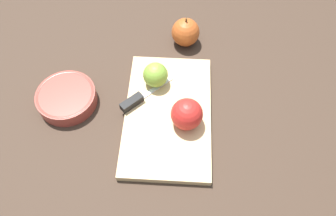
{
  "coord_description": "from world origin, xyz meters",
  "views": [
    {
      "loc": [
        -0.43,
        -0.04,
        0.73
      ],
      "look_at": [
        0.0,
        0.0,
        0.04
      ],
      "focal_mm": 35.0,
      "sensor_mm": 36.0,
      "label": 1
    }
  ],
  "objects_px": {
    "apple_half_right": "(156,75)",
    "knife": "(135,101)",
    "bowl": "(67,97)",
    "apple_whole": "(186,32)",
    "apple_half_left": "(187,114)"
  },
  "relations": [
    {
      "from": "apple_half_right",
      "to": "apple_whole",
      "type": "relative_size",
      "value": 0.7
    },
    {
      "from": "apple_half_right",
      "to": "knife",
      "type": "xyz_separation_m",
      "value": [
        -0.07,
        0.05,
        -0.02
      ]
    },
    {
      "from": "apple_half_right",
      "to": "knife",
      "type": "bearing_deg",
      "value": -171.66
    },
    {
      "from": "apple_half_right",
      "to": "apple_whole",
      "type": "height_order",
      "value": "apple_whole"
    },
    {
      "from": "apple_half_right",
      "to": "bowl",
      "type": "height_order",
      "value": "apple_half_right"
    },
    {
      "from": "bowl",
      "to": "apple_half_right",
      "type": "bearing_deg",
      "value": -73.0
    },
    {
      "from": "apple_whole",
      "to": "bowl",
      "type": "height_order",
      "value": "apple_whole"
    },
    {
      "from": "apple_half_left",
      "to": "bowl",
      "type": "height_order",
      "value": "apple_half_left"
    },
    {
      "from": "bowl",
      "to": "knife",
      "type": "bearing_deg",
      "value": -90.08
    },
    {
      "from": "knife",
      "to": "apple_whole",
      "type": "relative_size",
      "value": 1.36
    },
    {
      "from": "knife",
      "to": "apple_whole",
      "type": "distance_m",
      "value": 0.27
    },
    {
      "from": "apple_half_right",
      "to": "bowl",
      "type": "xyz_separation_m",
      "value": [
        -0.07,
        0.23,
        -0.03
      ]
    },
    {
      "from": "apple_half_right",
      "to": "knife",
      "type": "relative_size",
      "value": 0.51
    },
    {
      "from": "apple_half_left",
      "to": "knife",
      "type": "relative_size",
      "value": 0.61
    },
    {
      "from": "apple_half_left",
      "to": "bowl",
      "type": "distance_m",
      "value": 0.32
    }
  ]
}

